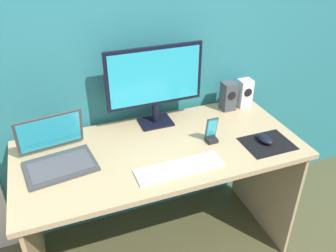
{
  "coord_description": "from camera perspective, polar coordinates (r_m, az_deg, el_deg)",
  "views": [
    {
      "loc": [
        -0.47,
        -1.38,
        1.78
      ],
      "look_at": [
        0.04,
        -0.02,
        0.88
      ],
      "focal_mm": 37.39,
      "sensor_mm": 36.0,
      "label": 1
    }
  ],
  "objects": [
    {
      "name": "desk",
      "position": [
        1.88,
        -1.28,
        -7.4
      ],
      "size": [
        1.45,
        0.66,
        0.75
      ],
      "color": "tan",
      "rests_on": "ground_plane"
    },
    {
      "name": "monitor",
      "position": [
        1.87,
        -2.16,
        7.27
      ],
      "size": [
        0.53,
        0.14,
        0.45
      ],
      "color": "black",
      "rests_on": "desk"
    },
    {
      "name": "mouse",
      "position": [
        1.88,
        15.52,
        -2.06
      ],
      "size": [
        0.07,
        0.11,
        0.04
      ],
      "primitive_type": "ellipsoid",
      "rotation": [
        0.0,
        0.0,
        0.14
      ],
      "color": "black",
      "rests_on": "mousepad"
    },
    {
      "name": "speaker_near_monitor",
      "position": [
        2.12,
        9.8,
        4.83
      ],
      "size": [
        0.08,
        0.08,
        0.17
      ],
      "color": "#3E4347",
      "rests_on": "desk"
    },
    {
      "name": "speaker_right",
      "position": [
        2.18,
        12.36,
        5.27
      ],
      "size": [
        0.08,
        0.08,
        0.17
      ],
      "color": "silver",
      "rests_on": "desk"
    },
    {
      "name": "mousepad",
      "position": [
        1.88,
        15.87,
        -2.77
      ],
      "size": [
        0.25,
        0.2,
        0.0
      ],
      "primitive_type": "cube",
      "color": "black",
      "rests_on": "desk"
    },
    {
      "name": "laptop",
      "position": [
        1.73,
        -17.65,
        -4.49
      ],
      "size": [
        0.35,
        0.32,
        0.22
      ],
      "color": "#393C3D",
      "rests_on": "desk"
    },
    {
      "name": "ground_plane",
      "position": [
        2.3,
        -1.1,
        -19.02
      ],
      "size": [
        8.0,
        8.0,
        0.0
      ],
      "primitive_type": "plane",
      "color": "#48462A"
    },
    {
      "name": "wall_back",
      "position": [
        1.9,
        -5.54,
        15.36
      ],
      "size": [
        6.0,
        0.04,
        2.5
      ],
      "primitive_type": "cube",
      "color": "#28757C",
      "rests_on": "ground_plane"
    },
    {
      "name": "keyboard_external",
      "position": [
        1.64,
        1.91,
        -6.89
      ],
      "size": [
        0.42,
        0.12,
        0.01
      ],
      "primitive_type": "cube",
      "rotation": [
        0.0,
        0.0,
        0.01
      ],
      "color": "white",
      "rests_on": "desk"
    },
    {
      "name": "phone_in_dock",
      "position": [
        1.82,
        7.1,
        -1.16
      ],
      "size": [
        0.06,
        0.05,
        0.14
      ],
      "color": "black",
      "rests_on": "desk"
    }
  ]
}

